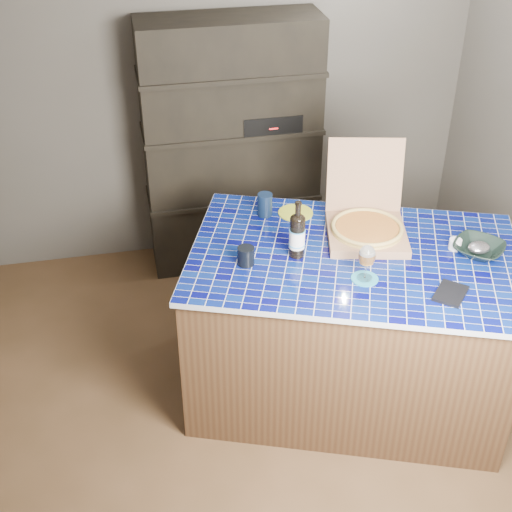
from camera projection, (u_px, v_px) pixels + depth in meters
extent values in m
plane|color=brown|center=(280.00, 395.00, 4.22)|extent=(3.50, 3.50, 0.00)
plane|color=#524E47|center=(225.00, 88.00, 4.95)|extent=(3.50, 0.00, 3.50)
plane|color=#524E47|center=(426.00, 507.00, 2.10)|extent=(3.50, 0.00, 3.50)
cube|color=black|center=(232.00, 148.00, 4.96)|extent=(1.20, 0.40, 1.80)
cube|color=black|center=(268.00, 117.00, 4.84)|extent=(0.40, 0.32, 0.12)
cube|color=#48301C|center=(348.00, 327.00, 4.03)|extent=(1.95, 1.58, 0.92)
cube|color=#040646|center=(354.00, 257.00, 3.76)|extent=(2.00, 1.63, 0.03)
cube|color=#9B6A4F|center=(366.00, 234.00, 3.88)|extent=(0.50, 0.50, 0.05)
cube|color=#9B6A4F|center=(365.00, 175.00, 3.97)|extent=(0.43, 0.19, 0.41)
cylinder|color=tan|center=(367.00, 229.00, 3.87)|extent=(0.39, 0.39, 0.01)
cylinder|color=maroon|center=(367.00, 228.00, 3.86)|extent=(0.34, 0.34, 0.01)
torus|color=tan|center=(367.00, 227.00, 3.86)|extent=(0.39, 0.39, 0.02)
cylinder|color=black|center=(297.00, 237.00, 3.69)|extent=(0.08, 0.08, 0.22)
ellipsoid|color=black|center=(298.00, 219.00, 3.63)|extent=(0.08, 0.08, 0.04)
cylinder|color=black|center=(298.00, 210.00, 3.60)|extent=(0.03, 0.03, 0.09)
cylinder|color=white|center=(297.00, 239.00, 3.70)|extent=(0.08, 0.08, 0.10)
cylinder|color=#43A5E4|center=(297.00, 244.00, 3.72)|extent=(0.09, 0.09, 0.01)
cylinder|color=#43A5E4|center=(297.00, 230.00, 3.67)|extent=(0.09, 0.09, 0.01)
cylinder|color=teal|center=(365.00, 279.00, 3.57)|extent=(0.14, 0.14, 0.01)
cylinder|color=white|center=(365.00, 278.00, 3.57)|extent=(0.08, 0.08, 0.01)
cylinder|color=white|center=(365.00, 271.00, 3.55)|extent=(0.01, 0.01, 0.08)
ellipsoid|color=white|center=(367.00, 256.00, 3.50)|extent=(0.09, 0.09, 0.12)
cylinder|color=#B0691C|center=(367.00, 258.00, 3.50)|extent=(0.07, 0.07, 0.05)
cylinder|color=white|center=(367.00, 252.00, 3.48)|extent=(0.07, 0.07, 0.02)
cylinder|color=black|center=(246.00, 256.00, 3.66)|extent=(0.09, 0.09, 0.10)
cube|color=black|center=(451.00, 293.00, 3.46)|extent=(0.23, 0.23, 0.01)
imported|color=black|center=(479.00, 249.00, 3.75)|extent=(0.36, 0.36, 0.06)
ellipsoid|color=#ADABB6|center=(479.00, 248.00, 3.74)|extent=(0.12, 0.10, 0.06)
cylinder|color=white|center=(455.00, 244.00, 3.79)|extent=(0.07, 0.07, 0.06)
cylinder|color=black|center=(265.00, 205.00, 4.07)|extent=(0.08, 0.08, 0.13)
cylinder|color=#9EA623|center=(296.00, 213.00, 4.12)|extent=(0.20, 0.20, 0.01)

